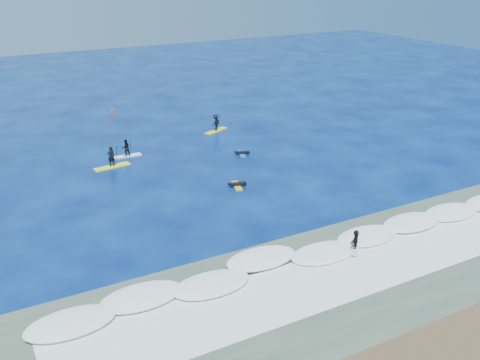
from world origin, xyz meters
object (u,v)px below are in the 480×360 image
sup_paddler_right (216,124)px  prone_paddler_far (242,153)px  marker_buoy (112,111)px  sup_paddler_left (111,160)px  sup_paddler_center (126,149)px  prone_paddler_near (237,185)px  wave_surfer (356,240)px

sup_paddler_right → prone_paddler_far: (-1.11, -8.05, -0.72)m
sup_paddler_right → marker_buoy: size_ratio=4.22×
sup_paddler_left → sup_paddler_center: 2.93m
sup_paddler_left → prone_paddler_near: sup_paddler_left is taller
sup_paddler_left → prone_paddler_near: bearing=-56.8°
sup_paddler_left → sup_paddler_right: bearing=15.0°
prone_paddler_far → wave_surfer: 19.96m
sup_paddler_left → wave_surfer: 24.51m
sup_paddler_center → prone_paddler_far: sup_paddler_center is taller
wave_surfer → marker_buoy: 40.59m
sup_paddler_right → marker_buoy: 14.87m
prone_paddler_near → wave_surfer: (1.78, -13.09, 0.63)m
sup_paddler_center → prone_paddler_far: size_ratio=1.45×
prone_paddler_far → wave_surfer: (-2.34, -19.81, 0.64)m
wave_surfer → sup_paddler_center: bearing=65.6°
sup_paddler_center → prone_paddler_near: bearing=-60.8°
wave_surfer → sup_paddler_right: bearing=41.0°
sup_paddler_right → wave_surfer: size_ratio=1.83×
prone_paddler_far → marker_buoy: 21.67m
prone_paddler_near → marker_buoy: (-2.88, 27.24, 0.18)m
sup_paddler_right → marker_buoy: bearing=98.0°
sup_paddler_right → prone_paddler_far: size_ratio=1.61×
sup_paddler_left → marker_buoy: sup_paddler_left is taller
sup_paddler_left → prone_paddler_near: size_ratio=1.63×
prone_paddler_near → marker_buoy: 27.39m
prone_paddler_near → marker_buoy: size_ratio=2.78×
prone_paddler_near → wave_surfer: size_ratio=1.21×
wave_surfer → prone_paddler_near: bearing=55.9°
marker_buoy → prone_paddler_far: bearing=-71.2°
sup_paddler_left → sup_paddler_center: size_ratio=1.19×
sup_paddler_right → wave_surfer: sup_paddler_right is taller
sup_paddler_right → prone_paddler_near: sup_paddler_right is taller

